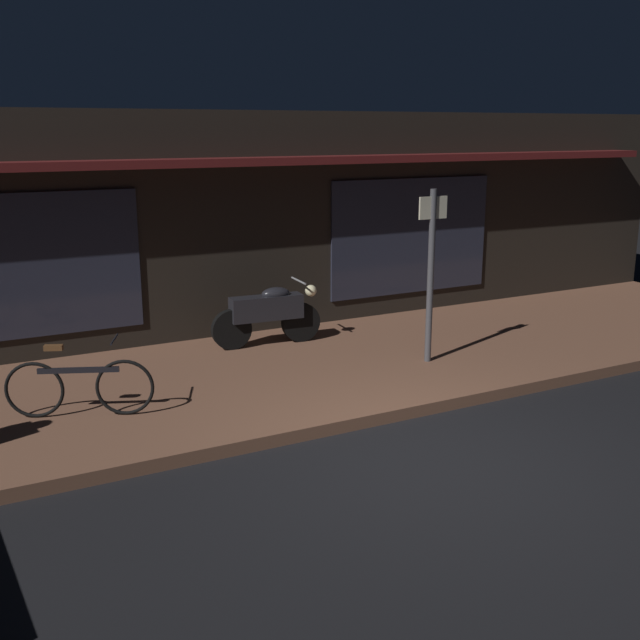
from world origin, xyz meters
TOP-DOWN VIEW (x-y plane):
  - ground_plane at (0.00, 0.00)m, footprint 60.00×60.00m
  - sidewalk_slab at (0.00, 3.00)m, footprint 18.00×4.00m
  - storefront_building at (0.00, 6.39)m, footprint 18.00×3.30m
  - motorcycle at (0.10, 4.19)m, footprint 1.70×0.55m
  - bicycle_parked at (-2.98, 2.52)m, footprint 1.55×0.70m
  - sign_post at (1.74, 2.40)m, footprint 0.44×0.09m

SIDE VIEW (x-z plane):
  - ground_plane at x=0.00m, z-range 0.00..0.00m
  - sidewalk_slab at x=0.00m, z-range 0.00..0.15m
  - bicycle_parked at x=-2.98m, z-range 0.05..0.96m
  - motorcycle at x=0.10m, z-range 0.16..1.13m
  - sign_post at x=1.74m, z-range 0.31..2.71m
  - storefront_building at x=0.00m, z-range 0.00..3.60m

